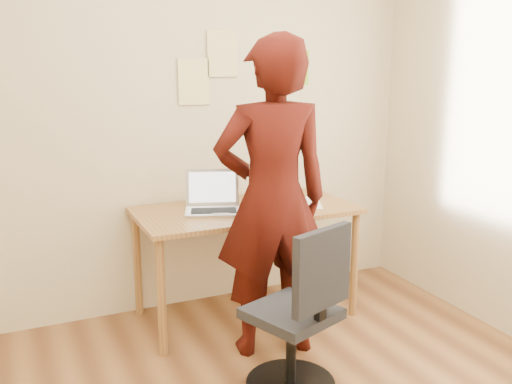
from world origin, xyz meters
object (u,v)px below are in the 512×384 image
phone (297,211)px  office_chair (300,322)px  laptop (213,203)px  desk (246,221)px  person (272,200)px

phone → office_chair: size_ratio=0.16×
laptop → phone: (0.48, -0.24, -0.05)m
office_chair → desk: bearing=63.2°
laptop → phone: laptop is taller
person → desk: bearing=-84.4°
phone → laptop: bearing=133.2°
office_chair → person: 0.70m
laptop → person: 0.55m
desk → phone: (0.27, -0.21, 0.09)m
desk → laptop: 0.26m
laptop → office_chair: laptop is taller
desk → phone: phone is taller
laptop → person: size_ratio=0.23×
desk → laptop: bearing=172.6°
office_chair → person: size_ratio=0.50×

